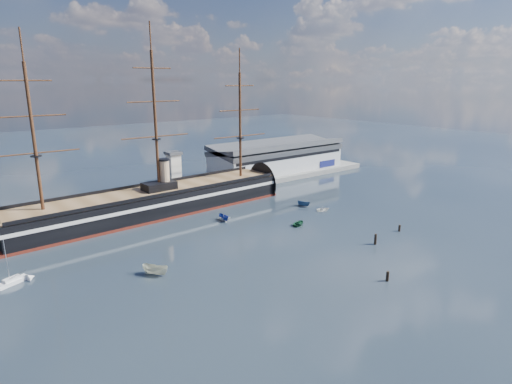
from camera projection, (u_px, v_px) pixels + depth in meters
ground at (219, 223)px, 127.48m from camera, size 600.00×600.00×0.00m
quay at (188, 193)px, 160.74m from camera, size 180.00×18.00×2.00m
warehouse at (277, 157)px, 190.66m from camera, size 63.00×21.00×11.60m
quay_tower at (174, 172)px, 151.77m from camera, size 5.00×5.00×15.00m
warship at (149, 203)px, 133.79m from camera, size 113.13×19.15×53.94m
sailboat at (12, 281)px, 89.34m from camera, size 6.62×4.13×10.21m
motorboat_a at (156, 275)px, 93.55m from camera, size 7.69×6.18×2.95m
motorboat_b at (299, 225)px, 125.91m from camera, size 2.47×3.57×1.55m
motorboat_c at (224, 221)px, 129.75m from camera, size 5.86×2.55×2.28m
motorboat_d at (224, 221)px, 129.39m from camera, size 5.13×6.74×2.27m
motorboat_e at (323, 211)px, 139.73m from camera, size 1.79×3.04×1.33m
motorboat_f at (304, 206)px, 144.32m from camera, size 5.83×3.57×2.19m
piling_near_mid at (387, 281)px, 90.79m from camera, size 0.64×0.64×2.90m
piling_near_right at (375, 244)px, 111.04m from camera, size 0.64×0.64×3.56m
piling_far_right at (399, 231)px, 120.58m from camera, size 0.64×0.64×2.62m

